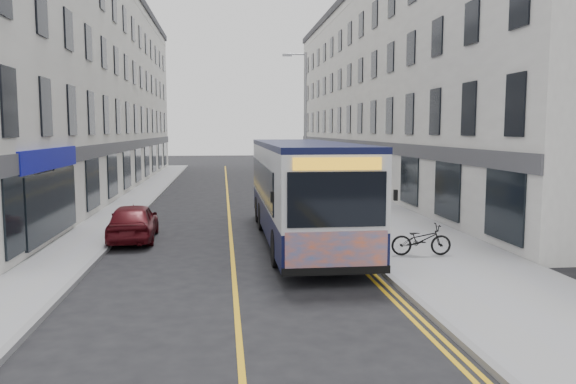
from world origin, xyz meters
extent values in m
plane|color=black|center=(0.00, 0.00, 0.00)|extent=(140.00, 140.00, 0.00)
cube|color=gray|center=(6.25, 12.00, 0.06)|extent=(4.50, 64.00, 0.12)
cube|color=gray|center=(-5.00, 12.00, 0.06)|extent=(2.00, 64.00, 0.12)
cube|color=slate|center=(4.00, 12.00, 0.07)|extent=(0.18, 64.00, 0.13)
cube|color=slate|center=(-4.00, 12.00, 0.07)|extent=(0.18, 64.00, 0.13)
cube|color=gold|center=(0.00, 12.00, 0.00)|extent=(0.12, 64.00, 0.01)
cube|color=gold|center=(3.55, 12.00, 0.00)|extent=(0.10, 64.00, 0.01)
cube|color=gold|center=(3.75, 12.00, 0.00)|extent=(0.10, 64.00, 0.01)
cube|color=white|center=(11.50, 21.00, 6.50)|extent=(6.00, 46.00, 13.00)
cube|color=silver|center=(-9.00, 21.00, 6.50)|extent=(6.00, 46.00, 13.00)
cylinder|color=#96989E|center=(4.25, 14.00, 4.00)|extent=(0.14, 0.14, 8.00)
cylinder|color=#96989E|center=(3.75, 14.00, 7.90)|extent=(1.00, 0.08, 0.08)
cube|color=#96989E|center=(3.25, 14.00, 7.85)|extent=(0.50, 0.18, 0.12)
cube|color=black|center=(2.45, 2.55, 0.86)|extent=(2.68, 11.79, 0.96)
cube|color=silver|center=(2.45, 2.55, 2.30)|extent=(2.68, 11.79, 1.93)
cube|color=black|center=(2.45, 2.55, 3.35)|extent=(2.70, 11.79, 0.17)
cube|color=black|center=(1.09, 3.19, 2.09)|extent=(0.04, 9.22, 1.23)
cube|color=black|center=(3.81, 3.19, 2.09)|extent=(0.04, 9.22, 1.23)
cube|color=black|center=(2.45, -3.37, 2.20)|extent=(2.41, 0.04, 1.34)
cube|color=#FE5C15|center=(2.45, -3.37, 0.91)|extent=(2.52, 0.04, 1.02)
cube|color=#F7AA1B|center=(2.45, -3.38, 3.05)|extent=(2.14, 0.04, 0.30)
cylinder|color=black|center=(1.24, -0.99, 0.54)|extent=(0.30, 1.07, 1.07)
cylinder|color=black|center=(3.66, -0.99, 0.54)|extent=(0.30, 1.07, 1.07)
cylinder|color=black|center=(1.24, 4.91, 0.54)|extent=(0.30, 1.07, 1.07)
cylinder|color=black|center=(3.66, 4.91, 0.54)|extent=(0.30, 1.07, 1.07)
cylinder|color=black|center=(1.24, 6.83, 0.54)|extent=(0.30, 1.07, 1.07)
cylinder|color=black|center=(3.66, 6.83, 0.54)|extent=(0.30, 1.07, 1.07)
imported|color=black|center=(5.61, -0.53, 0.59)|extent=(1.84, 0.76, 0.94)
imported|color=olive|center=(5.89, 11.69, 0.90)|extent=(0.62, 0.45, 1.56)
imported|color=black|center=(6.16, 16.84, 1.04)|extent=(1.13, 1.10, 1.84)
imported|color=silver|center=(3.20, 23.04, 0.66)|extent=(1.82, 4.13, 1.32)
imported|color=#530D14|center=(-3.40, 3.43, 0.66)|extent=(1.74, 3.96, 1.33)
camera|label=1|loc=(-0.26, -16.45, 3.85)|focal=35.00mm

